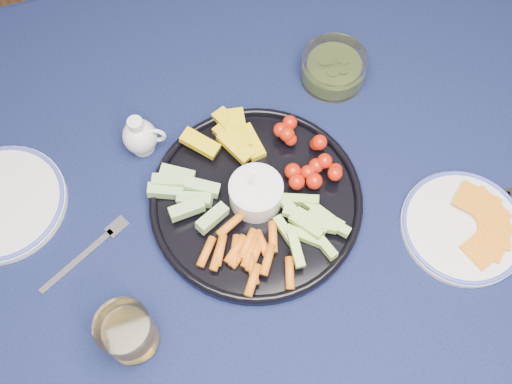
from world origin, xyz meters
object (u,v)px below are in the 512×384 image
object	(u,v)px
creamer_pitcher	(140,136)
pickle_bowl	(333,69)
side_plate_extra	(1,203)
crudite_platter	(255,199)
juice_tumbler	(129,333)
dining_table	(272,205)
cheese_plate	(464,226)

from	to	relation	value
creamer_pitcher	pickle_bowl	size ratio (longest dim) A/B	0.69
pickle_bowl	side_plate_extra	xyz separation A→B (m)	(-0.60, -0.07, -0.02)
crudite_platter	creamer_pitcher	xyz separation A→B (m)	(-0.15, 0.16, 0.01)
crudite_platter	juice_tumbler	xyz separation A→B (m)	(-0.24, -0.15, 0.02)
side_plate_extra	juice_tumbler	bearing A→B (deg)	-61.07
dining_table	creamer_pitcher	world-z (taller)	creamer_pitcher
cheese_plate	side_plate_extra	xyz separation A→B (m)	(-0.69, 0.27, -0.00)
creamer_pitcher	pickle_bowl	bearing A→B (deg)	5.50
crudite_platter	juice_tumbler	world-z (taller)	crudite_platter
dining_table	crudite_platter	world-z (taller)	crudite_platter
crudite_platter	juice_tumbler	distance (m)	0.28
pickle_bowl	juice_tumbler	world-z (taller)	juice_tumbler
juice_tumbler	creamer_pitcher	bearing A→B (deg)	73.96
crudite_platter	side_plate_extra	xyz separation A→B (m)	(-0.39, 0.13, -0.01)
pickle_bowl	cheese_plate	bearing A→B (deg)	-75.67
cheese_plate	juice_tumbler	world-z (taller)	juice_tumbler
creamer_pitcher	side_plate_extra	xyz separation A→B (m)	(-0.24, -0.03, -0.03)
creamer_pitcher	juice_tumbler	xyz separation A→B (m)	(-0.09, -0.31, 0.01)
juice_tumbler	side_plate_extra	distance (m)	0.32
pickle_bowl	side_plate_extra	world-z (taller)	pickle_bowl
dining_table	pickle_bowl	size ratio (longest dim) A/B	14.41
creamer_pitcher	side_plate_extra	world-z (taller)	creamer_pitcher
creamer_pitcher	pickle_bowl	distance (m)	0.36
creamer_pitcher	cheese_plate	size ratio (longest dim) A/B	0.41
cheese_plate	side_plate_extra	distance (m)	0.74
crudite_platter	pickle_bowl	size ratio (longest dim) A/B	2.97
dining_table	juice_tumbler	distance (m)	0.35
side_plate_extra	pickle_bowl	bearing A→B (deg)	6.53
juice_tumbler	side_plate_extra	xyz separation A→B (m)	(-0.15, 0.28, -0.03)
juice_tumbler	crudite_platter	bearing A→B (deg)	32.66
crudite_platter	pickle_bowl	distance (m)	0.29
creamer_pitcher	juice_tumbler	bearing A→B (deg)	-106.04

